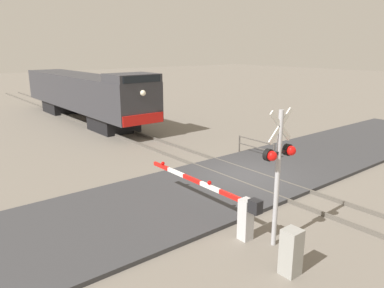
{
  "coord_description": "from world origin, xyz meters",
  "views": [
    {
      "loc": [
        -11.65,
        -10.58,
        5.69
      ],
      "look_at": [
        -1.07,
        2.5,
        1.25
      ],
      "focal_mm": 34.54,
      "sensor_mm": 36.0,
      "label": 1
    }
  ],
  "objects_px": {
    "crossing_gate": "(231,206)",
    "guard_railing": "(256,146)",
    "crossing_signal": "(279,163)",
    "utility_cabinet": "(291,252)",
    "locomotive": "(84,93)"
  },
  "relations": [
    {
      "from": "crossing_gate",
      "to": "guard_railing",
      "type": "height_order",
      "value": "crossing_gate"
    },
    {
      "from": "crossing_signal",
      "to": "utility_cabinet",
      "type": "relative_size",
      "value": 3.26
    },
    {
      "from": "crossing_signal",
      "to": "locomotive",
      "type": "bearing_deg",
      "value": 80.65
    },
    {
      "from": "crossing_gate",
      "to": "guard_railing",
      "type": "bearing_deg",
      "value": 36.32
    },
    {
      "from": "locomotive",
      "to": "guard_railing",
      "type": "bearing_deg",
      "value": -79.46
    },
    {
      "from": "locomotive",
      "to": "crossing_signal",
      "type": "xyz_separation_m",
      "value": [
        -3.58,
        -21.71,
        0.38
      ]
    },
    {
      "from": "crossing_signal",
      "to": "guard_railing",
      "type": "xyz_separation_m",
      "value": [
        6.42,
        6.42,
        -1.92
      ]
    },
    {
      "from": "crossing_gate",
      "to": "utility_cabinet",
      "type": "distance_m",
      "value": 2.63
    },
    {
      "from": "crossing_gate",
      "to": "utility_cabinet",
      "type": "bearing_deg",
      "value": -99.32
    },
    {
      "from": "locomotive",
      "to": "guard_railing",
      "type": "height_order",
      "value": "locomotive"
    },
    {
      "from": "crossing_gate",
      "to": "guard_railing",
      "type": "relative_size",
      "value": 2.2
    },
    {
      "from": "crossing_gate",
      "to": "guard_railing",
      "type": "distance_m",
      "value": 8.49
    },
    {
      "from": "crossing_gate",
      "to": "locomotive",
      "type": "bearing_deg",
      "value": 78.89
    },
    {
      "from": "crossing_gate",
      "to": "crossing_signal",
      "type": "bearing_deg",
      "value": -73.41
    },
    {
      "from": "crossing_gate",
      "to": "guard_railing",
      "type": "xyz_separation_m",
      "value": [
        6.84,
        5.03,
        -0.25
      ]
    }
  ]
}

